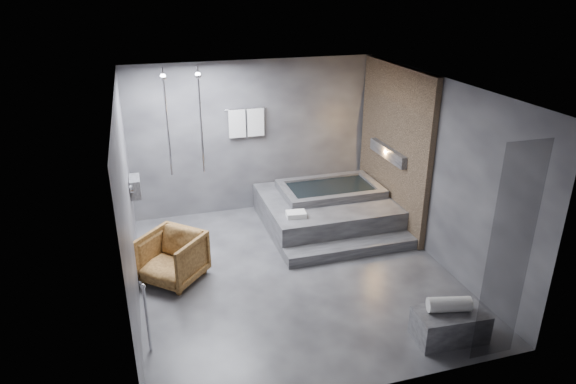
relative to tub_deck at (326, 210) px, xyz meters
name	(u,v)px	position (x,y,z in m)	size (l,w,h in m)	color
room	(315,156)	(-0.65, -1.21, 1.48)	(5.00, 5.04, 2.82)	#2A2A2C
tub_deck	(326,210)	(0.00, 0.00, 0.00)	(2.20, 2.00, 0.50)	#2F2F31
tub_step	(351,249)	(0.00, -1.18, -0.16)	(2.20, 0.36, 0.18)	#2F2F31
concrete_bench	(450,325)	(0.33, -3.45, -0.06)	(0.86, 0.47, 0.39)	#303033
driftwood_chair	(172,258)	(-2.79, -1.14, 0.12)	(0.78, 0.81, 0.73)	#482C12
rolled_towel	(449,304)	(0.30, -3.43, 0.23)	(0.19, 0.19, 0.52)	silver
deck_towel	(296,214)	(-0.75, -0.60, 0.29)	(0.31, 0.23, 0.08)	silver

